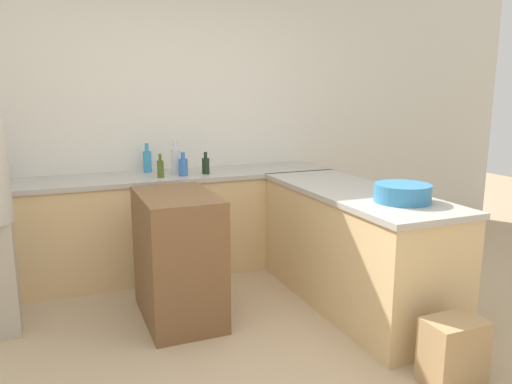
{
  "coord_description": "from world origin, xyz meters",
  "views": [
    {
      "loc": [
        -1.04,
        -2.42,
        1.63
      ],
      "look_at": [
        0.23,
        0.67,
        0.94
      ],
      "focal_mm": 35.0,
      "sensor_mm": 36.0,
      "label": 1
    }
  ],
  "objects_px": {
    "island_table": "(178,257)",
    "wine_bottle_dark": "(206,165)",
    "dish_soap_bottle": "(147,161)",
    "paper_bag": "(453,352)",
    "water_bottle_blue": "(183,166)",
    "vinegar_bottle_clear": "(175,160)",
    "mixing_bowl": "(403,193)",
    "olive_oil_bottle": "(160,168)"
  },
  "relations": [
    {
      "from": "mixing_bowl",
      "to": "paper_bag",
      "type": "bearing_deg",
      "value": -101.39
    },
    {
      "from": "island_table",
      "to": "olive_oil_bottle",
      "type": "relative_size",
      "value": 4.55
    },
    {
      "from": "island_table",
      "to": "mixing_bowl",
      "type": "bearing_deg",
      "value": -28.18
    },
    {
      "from": "island_table",
      "to": "olive_oil_bottle",
      "type": "bearing_deg",
      "value": 85.6
    },
    {
      "from": "island_table",
      "to": "dish_soap_bottle",
      "type": "height_order",
      "value": "dish_soap_bottle"
    },
    {
      "from": "olive_oil_bottle",
      "to": "wine_bottle_dark",
      "type": "xyz_separation_m",
      "value": [
        0.41,
        0.04,
        -0.0
      ]
    },
    {
      "from": "vinegar_bottle_clear",
      "to": "paper_bag",
      "type": "distance_m",
      "value": 2.7
    },
    {
      "from": "island_table",
      "to": "vinegar_bottle_clear",
      "type": "xyz_separation_m",
      "value": [
        0.23,
        0.97,
        0.56
      ]
    },
    {
      "from": "island_table",
      "to": "dish_soap_bottle",
      "type": "distance_m",
      "value": 1.26
    },
    {
      "from": "wine_bottle_dark",
      "to": "island_table",
      "type": "bearing_deg",
      "value": -118.81
    },
    {
      "from": "olive_oil_bottle",
      "to": "dish_soap_bottle",
      "type": "distance_m",
      "value": 0.32
    },
    {
      "from": "olive_oil_bottle",
      "to": "vinegar_bottle_clear",
      "type": "bearing_deg",
      "value": 41.91
    },
    {
      "from": "olive_oil_bottle",
      "to": "paper_bag",
      "type": "relative_size",
      "value": 0.53
    },
    {
      "from": "mixing_bowl",
      "to": "water_bottle_blue",
      "type": "relative_size",
      "value": 1.81
    },
    {
      "from": "dish_soap_bottle",
      "to": "vinegar_bottle_clear",
      "type": "xyz_separation_m",
      "value": [
        0.22,
        -0.17,
        0.02
      ]
    },
    {
      "from": "island_table",
      "to": "mixing_bowl",
      "type": "relative_size",
      "value": 2.47
    },
    {
      "from": "island_table",
      "to": "olive_oil_bottle",
      "type": "xyz_separation_m",
      "value": [
        0.06,
        0.82,
        0.52
      ]
    },
    {
      "from": "dish_soap_bottle",
      "to": "water_bottle_blue",
      "type": "bearing_deg",
      "value": -50.37
    },
    {
      "from": "vinegar_bottle_clear",
      "to": "water_bottle_blue",
      "type": "bearing_deg",
      "value": -76.39
    },
    {
      "from": "paper_bag",
      "to": "water_bottle_blue",
      "type": "bearing_deg",
      "value": 113.06
    },
    {
      "from": "mixing_bowl",
      "to": "olive_oil_bottle",
      "type": "relative_size",
      "value": 1.85
    },
    {
      "from": "mixing_bowl",
      "to": "wine_bottle_dark",
      "type": "height_order",
      "value": "wine_bottle_dark"
    },
    {
      "from": "mixing_bowl",
      "to": "wine_bottle_dark",
      "type": "xyz_separation_m",
      "value": [
        -0.88,
        1.58,
        0.02
      ]
    },
    {
      "from": "mixing_bowl",
      "to": "vinegar_bottle_clear",
      "type": "height_order",
      "value": "vinegar_bottle_clear"
    },
    {
      "from": "vinegar_bottle_clear",
      "to": "wine_bottle_dark",
      "type": "distance_m",
      "value": 0.27
    },
    {
      "from": "island_table",
      "to": "vinegar_bottle_clear",
      "type": "height_order",
      "value": "vinegar_bottle_clear"
    },
    {
      "from": "island_table",
      "to": "wine_bottle_dark",
      "type": "distance_m",
      "value": 1.11
    },
    {
      "from": "dish_soap_bottle",
      "to": "vinegar_bottle_clear",
      "type": "bearing_deg",
      "value": -38.17
    },
    {
      "from": "island_table",
      "to": "wine_bottle_dark",
      "type": "xyz_separation_m",
      "value": [
        0.47,
        0.86,
        0.51
      ]
    },
    {
      "from": "olive_oil_bottle",
      "to": "mixing_bowl",
      "type": "bearing_deg",
      "value": -50.2
    },
    {
      "from": "dish_soap_bottle",
      "to": "vinegar_bottle_clear",
      "type": "distance_m",
      "value": 0.28
    },
    {
      "from": "olive_oil_bottle",
      "to": "paper_bag",
      "type": "xyz_separation_m",
      "value": [
        1.15,
        -2.23,
        -0.79
      ]
    },
    {
      "from": "dish_soap_bottle",
      "to": "paper_bag",
      "type": "bearing_deg",
      "value": -64.68
    },
    {
      "from": "dish_soap_bottle",
      "to": "island_table",
      "type": "bearing_deg",
      "value": -90.56
    },
    {
      "from": "mixing_bowl",
      "to": "paper_bag",
      "type": "xyz_separation_m",
      "value": [
        -0.14,
        -0.68,
        -0.77
      ]
    },
    {
      "from": "dish_soap_bottle",
      "to": "paper_bag",
      "type": "height_order",
      "value": "dish_soap_bottle"
    },
    {
      "from": "island_table",
      "to": "vinegar_bottle_clear",
      "type": "relative_size",
      "value": 2.99
    },
    {
      "from": "island_table",
      "to": "paper_bag",
      "type": "height_order",
      "value": "island_table"
    },
    {
      "from": "mixing_bowl",
      "to": "paper_bag",
      "type": "distance_m",
      "value": 1.03
    },
    {
      "from": "olive_oil_bottle",
      "to": "island_table",
      "type": "bearing_deg",
      "value": -94.4
    },
    {
      "from": "water_bottle_blue",
      "to": "mixing_bowl",
      "type": "bearing_deg",
      "value": -55.11
    },
    {
      "from": "island_table",
      "to": "dish_soap_bottle",
      "type": "relative_size",
      "value": 3.49
    }
  ]
}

